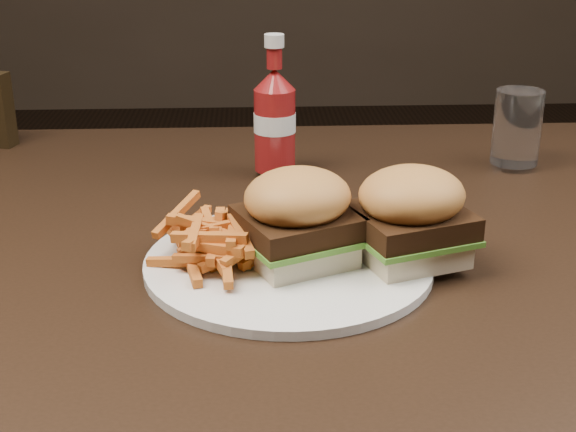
{
  "coord_description": "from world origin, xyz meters",
  "views": [
    {
      "loc": [
        -0.11,
        -0.81,
        1.09
      ],
      "look_at": [
        -0.08,
        -0.1,
        0.8
      ],
      "focal_mm": 50.0,
      "sensor_mm": 36.0,
      "label": 1
    }
  ],
  "objects_px": {
    "ketchup_bottle": "(275,130)",
    "dining_table": "(352,241)",
    "plate": "(288,263)",
    "tumbler": "(517,127)"
  },
  "relations": [
    {
      "from": "ketchup_bottle",
      "to": "dining_table",
      "type": "bearing_deg",
      "value": -64.7
    },
    {
      "from": "plate",
      "to": "tumbler",
      "type": "height_order",
      "value": "tumbler"
    },
    {
      "from": "dining_table",
      "to": "ketchup_bottle",
      "type": "height_order",
      "value": "ketchup_bottle"
    },
    {
      "from": "plate",
      "to": "ketchup_bottle",
      "type": "relative_size",
      "value": 2.68
    },
    {
      "from": "ketchup_bottle",
      "to": "tumbler",
      "type": "height_order",
      "value": "ketchup_bottle"
    },
    {
      "from": "plate",
      "to": "dining_table",
      "type": "bearing_deg",
      "value": 54.37
    },
    {
      "from": "dining_table",
      "to": "tumbler",
      "type": "distance_m",
      "value": 0.31
    },
    {
      "from": "dining_table",
      "to": "ketchup_bottle",
      "type": "xyz_separation_m",
      "value": [
        -0.08,
        0.17,
        0.08
      ]
    },
    {
      "from": "dining_table",
      "to": "plate",
      "type": "bearing_deg",
      "value": -125.63
    },
    {
      "from": "dining_table",
      "to": "ketchup_bottle",
      "type": "relative_size",
      "value": 11.56
    }
  ]
}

